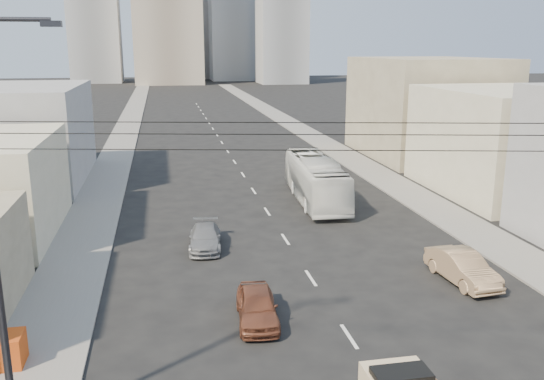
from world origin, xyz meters
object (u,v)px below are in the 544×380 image
object	(u,v)px
city_bus	(316,180)
sedan_tan	(462,267)
sedan_brown	(257,306)
sedan_grey	(205,238)

from	to	relation	value
city_bus	sedan_tan	xyz separation A→B (m)	(3.08, -15.90, -0.87)
sedan_tan	sedan_brown	bearing A→B (deg)	-172.77
city_bus	sedan_brown	bearing A→B (deg)	-108.73
sedan_grey	sedan_brown	bearing A→B (deg)	-75.89
sedan_brown	sedan_grey	bearing A→B (deg)	103.15
city_bus	sedan_tan	distance (m)	16.22
sedan_brown	sedan_tan	xyz separation A→B (m)	(10.46, 2.24, 0.06)
sedan_tan	sedan_grey	size ratio (longest dim) A/B	1.07
city_bus	sedan_grey	distance (m)	12.42
city_bus	sedan_brown	size ratio (longest dim) A/B	2.88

